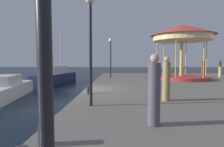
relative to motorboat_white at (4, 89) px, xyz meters
The scene contains 13 objects.
ground_plane 5.97m from the motorboat_white, ahead, with size 120.00×120.00×0.00m, color black.
quay_dock 13.62m from the motorboat_white, ahead, with size 15.45×28.31×0.80m, color slate.
motorboat_white is the anchor object (origin of this frame).
sailboat_navy 8.09m from the motorboat_white, 83.60° to the left, with size 3.04×7.48×5.94m.
carousel 15.55m from the motorboat_white, 21.00° to the left, with size 5.99×5.99×5.19m.
lamp_post_mid_promenade 9.16m from the motorboat_white, 37.29° to the right, with size 0.36×0.36×4.30m.
lamp_post_far_end 9.91m from the motorboat_white, 40.30° to the left, with size 0.36×0.36×4.02m.
bollard_center 6.85m from the motorboat_white, 22.01° to the right, with size 0.24×0.24×0.40m, color #2D2D33.
bollard_south 10.68m from the motorboat_white, 53.61° to the right, with size 0.24×0.24×0.40m, color #2D2D33.
person_mid_promenade 18.94m from the motorboat_white, 24.28° to the left, with size 0.34×0.34×1.98m.
person_far_corner 11.59m from the motorboat_white, 39.45° to the right, with size 0.34×0.34×1.97m.
person_by_the_water 20.32m from the motorboat_white, 21.57° to the left, with size 0.34×0.34×1.82m.
person_near_carousel 10.96m from the motorboat_white, 22.59° to the right, with size 0.34×0.34×1.98m.
Camera 1 is at (2.03, -11.33, 2.59)m, focal length 29.23 mm.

